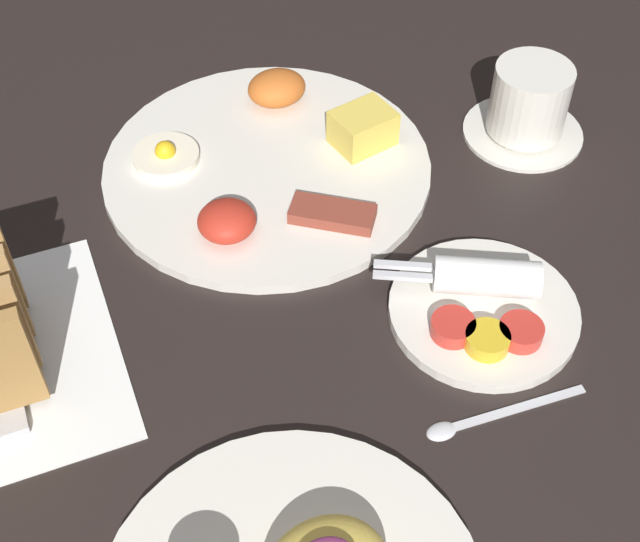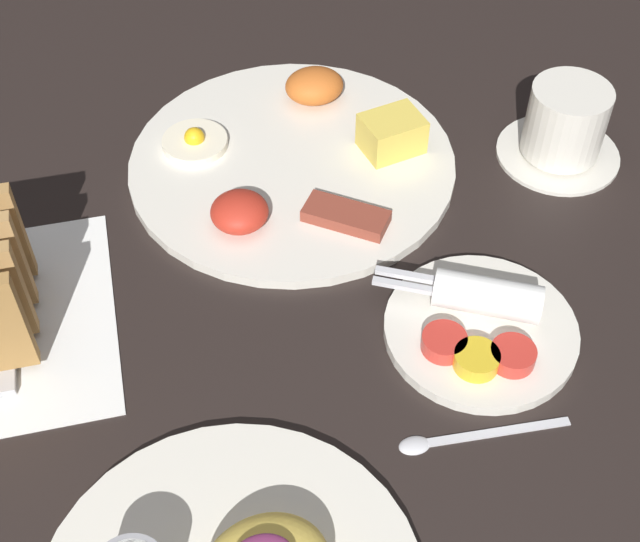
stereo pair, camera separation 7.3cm
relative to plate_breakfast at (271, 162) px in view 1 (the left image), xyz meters
The scene contains 5 objects.
ground_plane 0.23m from the plate_breakfast, 109.15° to the right, with size 3.00×3.00×0.00m, color black.
plate_breakfast is the anchor object (origin of this frame).
plate_condiments 0.26m from the plate_breakfast, 66.61° to the right, with size 0.16×0.16×0.04m.
coffee_cup 0.26m from the plate_breakfast, ahead, with size 0.12×0.12×0.08m.
teaspoon 0.33m from the plate_breakfast, 80.94° to the right, with size 0.13×0.02×0.01m.
Camera 1 is at (-0.12, -0.40, 0.58)m, focal length 50.00 mm.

